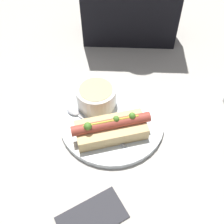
# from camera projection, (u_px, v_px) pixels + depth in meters

# --- Properties ---
(ground_plane) EXTENTS (4.00, 4.00, 0.00)m
(ground_plane) POSITION_uv_depth(u_px,v_px,m) (112.00, 123.00, 0.63)
(ground_plane) COLOR #BCB7AD
(dinner_plate) EXTENTS (0.25, 0.25, 0.01)m
(dinner_plate) POSITION_uv_depth(u_px,v_px,m) (112.00, 121.00, 0.63)
(dinner_plate) COLOR white
(dinner_plate) RESTS_ON ground_plane
(hot_dog) EXTENTS (0.17, 0.11, 0.06)m
(hot_dog) POSITION_uv_depth(u_px,v_px,m) (111.00, 128.00, 0.58)
(hot_dog) COLOR #E5C17F
(hot_dog) RESTS_ON dinner_plate
(soup_bowl) EXTENTS (0.10, 0.10, 0.05)m
(soup_bowl) POSITION_uv_depth(u_px,v_px,m) (96.00, 96.00, 0.63)
(soup_bowl) COLOR silver
(soup_bowl) RESTS_ON dinner_plate
(spoon) EXTENTS (0.15, 0.12, 0.01)m
(spoon) POSITION_uv_depth(u_px,v_px,m) (82.00, 117.00, 0.62)
(spoon) COLOR #B7B7BC
(spoon) RESTS_ON dinner_plate
(napkin) EXTENTS (0.14, 0.12, 0.01)m
(napkin) POSITION_uv_depth(u_px,v_px,m) (92.00, 217.00, 0.49)
(napkin) COLOR #333338
(napkin) RESTS_ON ground_plane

